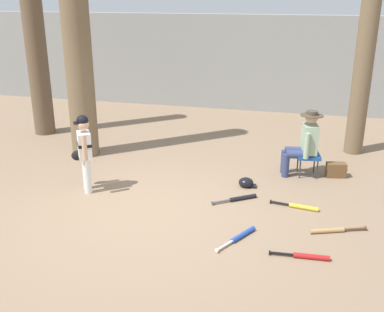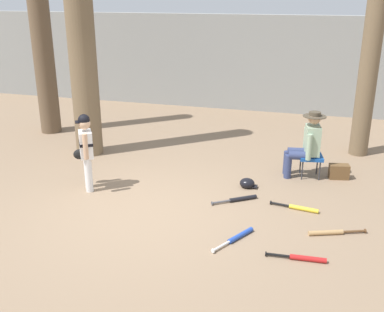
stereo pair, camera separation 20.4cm
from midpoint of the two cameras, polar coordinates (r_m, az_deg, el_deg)
ground_plane at (r=6.96m, az=-5.44°, el=-7.05°), size 60.00×60.00×0.00m
concrete_back_wall at (r=12.96m, az=5.76°, el=11.57°), size 18.00×0.36×2.58m
tree_near_player at (r=9.13m, az=-13.20°, el=15.76°), size 0.74×0.74×5.85m
tree_behind_spectator at (r=9.52m, az=22.57°, el=15.64°), size 0.55×0.55×5.91m
young_ballplayer at (r=7.63m, az=-12.45°, el=1.07°), size 0.50×0.52×1.31m
folding_stool at (r=8.39m, az=15.32°, el=-0.20°), size 0.46×0.46×0.41m
seated_spectator at (r=8.29m, az=14.82°, el=1.62°), size 0.68×0.54×1.20m
handbag_beside_stool at (r=8.54m, az=18.57°, el=-1.87°), size 0.37×0.25×0.26m
tree_far_left at (r=10.94m, az=-17.91°, el=14.95°), size 0.78×0.78×5.58m
bat_blue_youth at (r=6.27m, az=6.68°, el=-10.03°), size 0.44×0.74×0.07m
bat_wood_tan at (r=6.64m, az=17.79°, el=-9.10°), size 0.78×0.35×0.07m
bat_yellow_trainer at (r=7.21m, az=14.14°, el=-6.34°), size 0.75×0.18×0.07m
bat_black_composite at (r=7.33m, az=6.78°, el=-5.37°), size 0.66×0.50×0.07m
bat_red_barrel at (r=5.97m, az=14.71°, el=-12.27°), size 0.75×0.11×0.07m
batting_helmet_black at (r=7.82m, az=7.68°, el=-3.41°), size 0.30×0.23×0.17m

